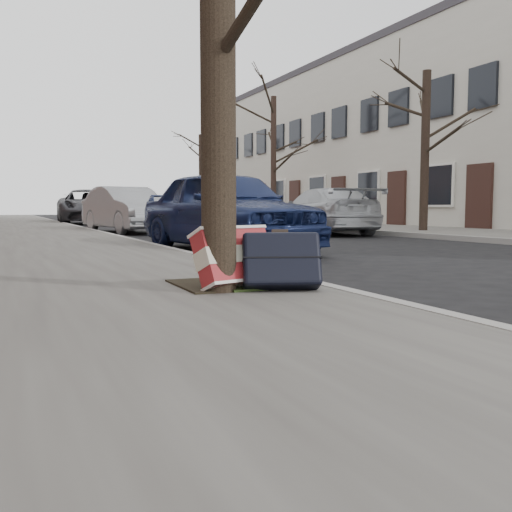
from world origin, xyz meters
name	(u,v)px	position (x,y,z in m)	size (l,w,h in m)	color
near_sidewalk	(1,232)	(-3.70, 15.00, 0.06)	(5.00, 70.00, 0.12)	#66635C
far_sidewalk	(337,226)	(7.80, 15.00, 0.06)	(4.00, 70.00, 0.12)	slate
house_far	(433,140)	(13.15, 16.00, 3.60)	(6.70, 40.00, 7.20)	#B4B0A2
dirt_patch	(228,284)	(-2.00, 1.20, 0.13)	(0.85, 0.85, 0.01)	black
suitcase_red	(235,258)	(-2.04, 0.96, 0.37)	(0.64, 0.18, 0.46)	maroon
suitcase_navy	(281,260)	(-1.73, 0.73, 0.36)	(0.60, 0.19, 0.43)	black
car_near_front	(226,210)	(-0.12, 6.07, 0.72)	(1.71, 4.24, 1.44)	#141F49
car_near_mid	(127,210)	(-0.20, 14.10, 0.70)	(1.47, 4.22, 1.39)	#999DA1
car_near_back	(88,207)	(0.09, 24.40, 0.80)	(2.66, 5.78, 1.61)	#343439
car_far_front	(323,211)	(4.74, 10.91, 0.65)	(1.81, 4.46, 1.29)	#ABAEB3
car_far_back	(204,208)	(4.82, 21.49, 0.73)	(1.71, 4.26, 1.45)	maroon
tree_far_a	(425,151)	(7.20, 9.53, 2.33)	(0.24, 0.24, 4.42)	black
tree_far_b	(274,160)	(7.20, 19.20, 2.82)	(0.24, 0.24, 5.40)	black
tree_far_c	(201,177)	(7.20, 28.96, 2.57)	(0.24, 0.24, 4.90)	black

